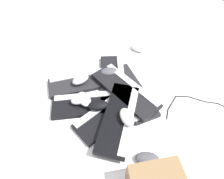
# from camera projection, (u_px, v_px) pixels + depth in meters

# --- Properties ---
(ground_plane) EXTENTS (3.20, 3.20, 0.00)m
(ground_plane) POSITION_uv_depth(u_px,v_px,m) (102.00, 87.00, 1.23)
(ground_plane) COLOR white
(keyboard_0) EXTENTS (0.39, 0.44, 0.03)m
(keyboard_0) POSITION_uv_depth(u_px,v_px,m) (85.00, 82.00, 1.24)
(keyboard_0) COLOR #232326
(keyboard_0) RESTS_ON ground
(keyboard_1) EXTENTS (0.42, 0.41, 0.03)m
(keyboard_1) POSITION_uv_depth(u_px,v_px,m) (92.00, 104.00, 1.13)
(keyboard_1) COLOR black
(keyboard_1) RESTS_ON ground
(keyboard_2) EXTENTS (0.24, 0.46, 0.03)m
(keyboard_2) POSITION_uv_depth(u_px,v_px,m) (112.00, 111.00, 1.10)
(keyboard_2) COLOR black
(keyboard_2) RESTS_ON ground
(keyboard_3) EXTENTS (0.45, 0.36, 0.03)m
(keyboard_3) POSITION_uv_depth(u_px,v_px,m) (130.00, 91.00, 1.19)
(keyboard_3) COLOR #232326
(keyboard_3) RESTS_ON ground
(keyboard_4) EXTENTS (0.39, 0.44, 0.03)m
(keyboard_4) POSITION_uv_depth(u_px,v_px,m) (113.00, 80.00, 1.25)
(keyboard_4) COLOR black
(keyboard_4) RESTS_ON ground
(keyboard_5) EXTENTS (0.30, 0.46, 0.03)m
(keyboard_5) POSITION_uv_depth(u_px,v_px,m) (119.00, 117.00, 1.04)
(keyboard_5) COLOR black
(keyboard_5) RESTS_ON keyboard_2
(keyboard_6) EXTENTS (0.46, 0.25, 0.03)m
(keyboard_6) POSITION_uv_depth(u_px,v_px,m) (125.00, 90.00, 1.16)
(keyboard_6) COLOR black
(keyboard_6) RESTS_ON keyboard_3
(mouse_0) EXTENTS (0.11, 0.13, 0.04)m
(mouse_0) POSITION_uv_depth(u_px,v_px,m) (81.00, 99.00, 1.11)
(mouse_0) COLOR #B7B7BC
(mouse_0) RESTS_ON keyboard_1
(mouse_1) EXTENTS (0.13, 0.11, 0.04)m
(mouse_1) POSITION_uv_depth(u_px,v_px,m) (147.00, 159.00, 0.92)
(mouse_1) COLOR #4C4C51
(mouse_1) RESTS_ON ground
(mouse_2) EXTENTS (0.13, 0.12, 0.04)m
(mouse_2) POSITION_uv_depth(u_px,v_px,m) (110.00, 72.00, 1.25)
(mouse_2) COLOR #4C4C51
(mouse_2) RESTS_ON keyboard_4
(mouse_3) EXTENTS (0.09, 0.12, 0.04)m
(mouse_3) POSITION_uv_depth(u_px,v_px,m) (81.00, 79.00, 1.20)
(mouse_3) COLOR #B7B7BC
(mouse_3) RESTS_ON keyboard_0
(mouse_4) EXTENTS (0.13, 0.12, 0.04)m
(mouse_4) POSITION_uv_depth(u_px,v_px,m) (127.00, 117.00, 0.99)
(mouse_4) COLOR silver
(mouse_4) RESTS_ON keyboard_5
(mouse_5) EXTENTS (0.13, 0.11, 0.04)m
(mouse_5) POSITION_uv_depth(u_px,v_px,m) (84.00, 99.00, 1.11)
(mouse_5) COLOR silver
(mouse_5) RESTS_ON keyboard_1
(mouse_6) EXTENTS (0.13, 0.12, 0.04)m
(mouse_6) POSITION_uv_depth(u_px,v_px,m) (98.00, 105.00, 1.08)
(mouse_6) COLOR black
(mouse_6) RESTS_ON keyboard_1
(mouse_7) EXTENTS (0.12, 0.08, 0.04)m
(mouse_7) POSITION_uv_depth(u_px,v_px,m) (138.00, 48.00, 1.45)
(mouse_7) COLOR silver
(mouse_7) RESTS_ON ground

